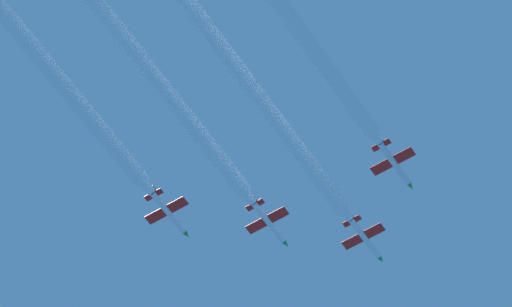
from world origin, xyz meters
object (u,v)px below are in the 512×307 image
jet_right_wingman (395,164)px  jet_outer_left (169,213)px  jet_left_wingman (270,223)px  jet_lead (366,239)px

jet_right_wingman → jet_outer_left: size_ratio=1.00×
jet_left_wingman → jet_right_wingman: 24.50m
jet_lead → jet_right_wingman: jet_lead is taller
jet_right_wingman → jet_outer_left: jet_right_wingman is taller
jet_left_wingman → jet_right_wingman: bearing=1.8°
jet_right_wingman → jet_outer_left: (-36.84, -13.13, -1.65)m
jet_lead → jet_right_wingman: bearing=-43.2°
jet_lead → jet_left_wingman: (-11.72, -12.74, -1.33)m
jet_lead → jet_left_wingman: 17.37m
jet_left_wingman → jet_outer_left: bearing=-135.0°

